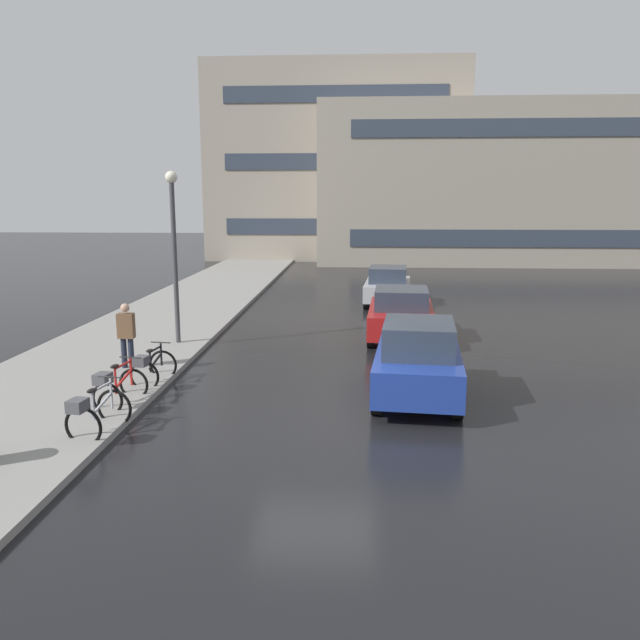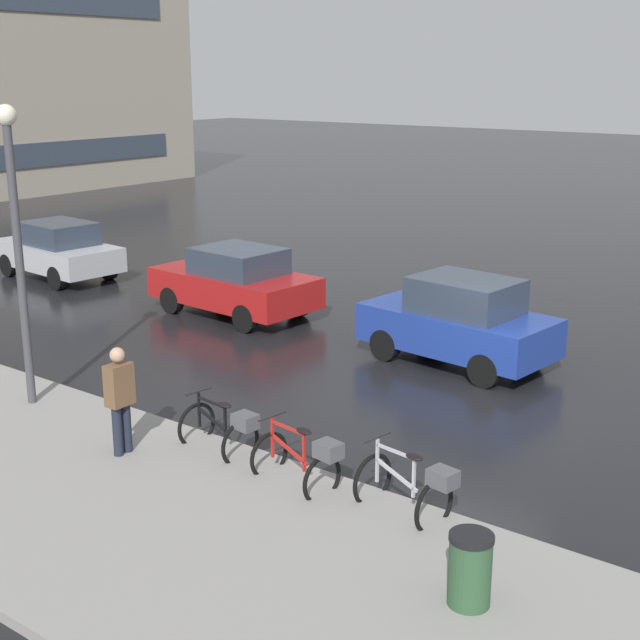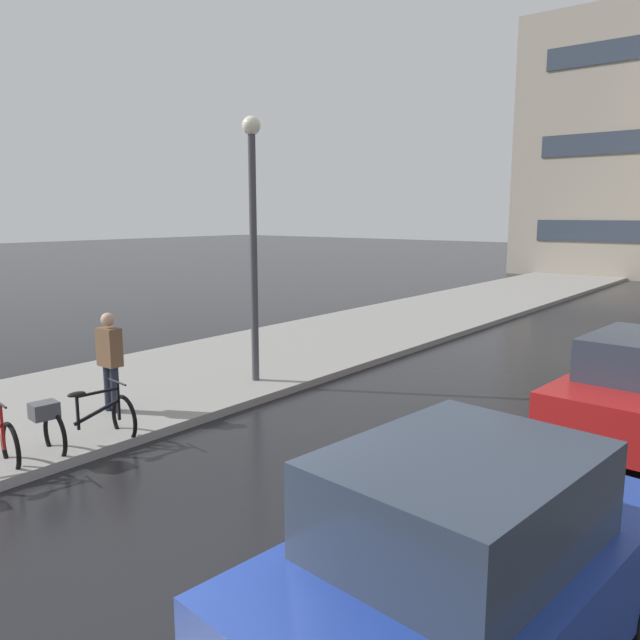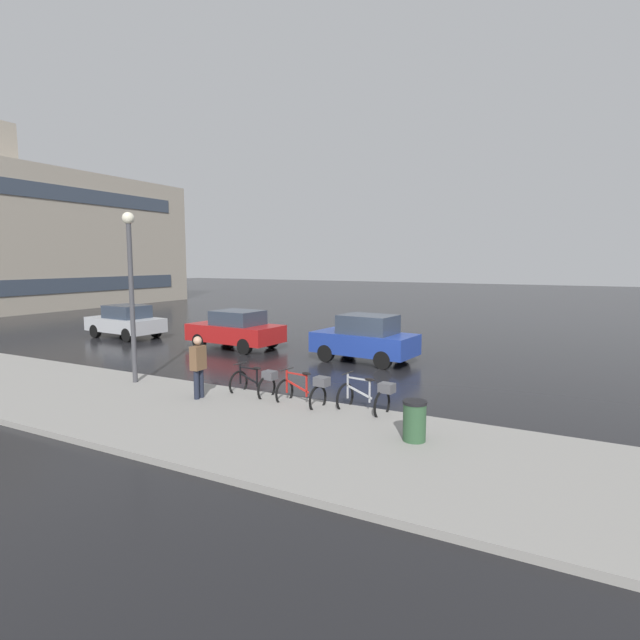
# 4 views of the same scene
# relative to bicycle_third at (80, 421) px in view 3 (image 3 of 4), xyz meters

# --- Properties ---
(sidewalk_kerb) EXTENTS (4.80, 60.00, 0.14)m
(sidewalk_kerb) POSITION_rel_bicycle_third_xyz_m (-2.05, 8.05, -0.41)
(sidewalk_kerb) COLOR gray
(sidewalk_kerb) RESTS_ON ground
(bicycle_third) EXTENTS (0.84, 1.39, 0.95)m
(bicycle_third) POSITION_rel_bicycle_third_xyz_m (0.00, 0.00, 0.00)
(bicycle_third) COLOR black
(bicycle_third) RESTS_ON ground
(car_blue) EXTENTS (2.16, 3.93, 1.75)m
(car_blue) POSITION_rel_bicycle_third_xyz_m (6.12, -0.59, 0.39)
(car_blue) COLOR navy
(car_blue) RESTS_ON ground
(pedestrian) EXTENTS (0.40, 0.25, 1.78)m
(pedestrian) POSITION_rel_bicycle_third_xyz_m (-0.97, 1.14, 0.53)
(pedestrian) COLOR #1E2333
(pedestrian) RESTS_ON ground
(streetlamp) EXTENTS (0.34, 0.34, 5.12)m
(streetlamp) POSITION_rel_bicycle_third_xyz_m (-0.51, 4.01, 2.69)
(streetlamp) COLOR #424247
(streetlamp) RESTS_ON ground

